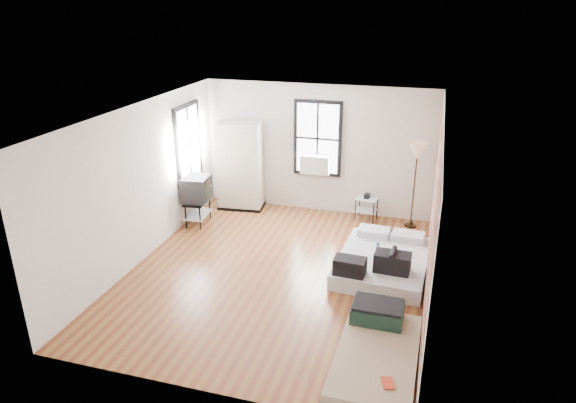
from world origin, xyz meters
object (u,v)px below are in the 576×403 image
(mattress_bare, at_px, (377,345))
(floor_lamp, at_px, (417,155))
(side_table, at_px, (367,203))
(tv_stand, at_px, (197,190))
(wardrobe, at_px, (240,166))
(mattress_main, at_px, (383,261))

(mattress_bare, height_order, floor_lamp, floor_lamp)
(mattress_bare, bearing_deg, side_table, 101.07)
(mattress_bare, distance_m, tv_stand, 5.30)
(tv_stand, bearing_deg, wardrobe, 58.31)
(wardrobe, height_order, tv_stand, wardrobe)
(floor_lamp, height_order, tv_stand, floor_lamp)
(wardrobe, distance_m, side_table, 2.89)
(tv_stand, bearing_deg, mattress_main, -18.79)
(mattress_bare, relative_size, floor_lamp, 1.10)
(floor_lamp, bearing_deg, mattress_bare, -92.28)
(wardrobe, height_order, side_table, wardrobe)
(wardrobe, xyz_separation_m, tv_stand, (-0.54, -1.10, -0.23))
(wardrobe, height_order, floor_lamp, wardrobe)
(mattress_main, height_order, tv_stand, tv_stand)
(mattress_bare, xyz_separation_m, floor_lamp, (0.17, 4.34, 1.42))
(mattress_main, height_order, side_table, mattress_main)
(floor_lamp, bearing_deg, tv_stand, -165.70)
(wardrobe, bearing_deg, mattress_bare, -56.25)
(mattress_main, xyz_separation_m, tv_stand, (-3.96, 0.94, 0.57))
(mattress_main, distance_m, side_table, 2.20)
(mattress_main, height_order, wardrobe, wardrobe)
(mattress_bare, bearing_deg, mattress_main, 95.73)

